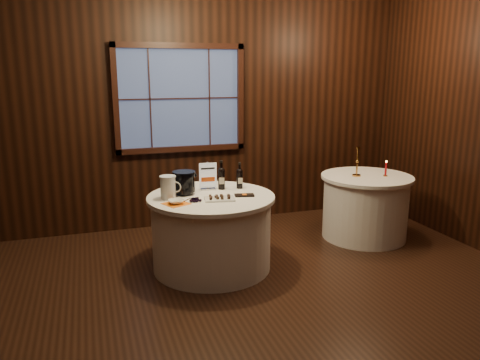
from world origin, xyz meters
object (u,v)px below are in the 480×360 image
object	(u,v)px
side_table	(365,206)
cracker_bowl	(176,202)
port_bottle_right	(240,177)
grape_bunch	(195,199)
brass_candlestick	(357,166)
main_table	(212,232)
chocolate_plate	(220,198)
chocolate_box	(244,195)
port_bottle_left	(221,177)
ice_bucket	(184,182)
sign_stand	(208,180)
red_candle	(386,170)
glass_pitcher	(168,187)

from	to	relation	value
side_table	cracker_bowl	bearing A→B (deg)	-168.45
port_bottle_right	grape_bunch	distance (m)	0.68
port_bottle_right	brass_candlestick	xyz separation A→B (m)	(1.50, 0.12, 0.01)
grape_bunch	main_table	bearing A→B (deg)	39.75
chocolate_plate	grape_bunch	distance (m)	0.24
chocolate_box	brass_candlestick	bearing A→B (deg)	27.71
cracker_bowl	brass_candlestick	xyz separation A→B (m)	(2.25, 0.50, 0.11)
port_bottle_left	ice_bucket	world-z (taller)	port_bottle_left
chocolate_plate	brass_candlestick	world-z (taller)	brass_candlestick
port_bottle_left	chocolate_plate	size ratio (longest dim) A/B	0.97
main_table	sign_stand	distance (m)	0.54
port_bottle_left	chocolate_box	bearing A→B (deg)	-56.26
chocolate_plate	red_candle	size ratio (longest dim) A/B	1.68
grape_bunch	red_candle	bearing A→B (deg)	8.72
glass_pitcher	red_candle	xyz separation A→B (m)	(2.61, 0.18, -0.04)
ice_bucket	brass_candlestick	bearing A→B (deg)	4.86
chocolate_plate	glass_pitcher	xyz separation A→B (m)	(-0.46, 0.20, 0.10)
grape_bunch	cracker_bowl	xyz separation A→B (m)	(-0.19, -0.02, 0.00)
ice_bucket	glass_pitcher	distance (m)	0.22
port_bottle_right	glass_pitcher	size ratio (longest dim) A/B	1.23
side_table	sign_stand	bearing A→B (deg)	-178.27
port_bottle_left	glass_pitcher	size ratio (longest dim) A/B	1.35
port_bottle_right	cracker_bowl	world-z (taller)	port_bottle_right
main_table	port_bottle_left	distance (m)	0.59
side_table	ice_bucket	distance (m)	2.31
sign_stand	port_bottle_left	size ratio (longest dim) A/B	0.97
chocolate_plate	port_bottle_right	bearing A→B (deg)	48.61
grape_bunch	red_candle	world-z (taller)	red_candle
port_bottle_right	ice_bucket	world-z (taller)	port_bottle_right
port_bottle_left	cracker_bowl	xyz separation A→B (m)	(-0.56, -0.41, -0.11)
port_bottle_right	red_candle	world-z (taller)	port_bottle_right
chocolate_plate	brass_candlestick	xyz separation A→B (m)	(1.82, 0.49, 0.11)
grape_bunch	side_table	bearing A→B (deg)	12.00
sign_stand	cracker_bowl	xyz separation A→B (m)	(-0.42, -0.43, -0.08)
main_table	side_table	world-z (taller)	same
sign_stand	chocolate_box	world-z (taller)	sign_stand
port_bottle_right	cracker_bowl	xyz separation A→B (m)	(-0.75, -0.38, -0.10)
chocolate_plate	chocolate_box	world-z (taller)	chocolate_plate
sign_stand	port_bottle_left	bearing A→B (deg)	-5.44
grape_bunch	glass_pitcher	world-z (taller)	glass_pitcher
glass_pitcher	grape_bunch	bearing A→B (deg)	-17.43
main_table	chocolate_plate	bearing A→B (deg)	-77.89
main_table	red_candle	world-z (taller)	red_candle
main_table	ice_bucket	size ratio (longest dim) A/B	5.43
ice_bucket	chocolate_plate	bearing A→B (deg)	-48.06
side_table	sign_stand	xyz separation A→B (m)	(-1.97, -0.06, 0.48)
port_bottle_right	chocolate_box	size ratio (longest dim) A/B	1.46
red_candle	glass_pitcher	bearing A→B (deg)	-176.05
port_bottle_left	chocolate_plate	bearing A→B (deg)	-97.44
brass_candlestick	cracker_bowl	bearing A→B (deg)	-167.45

